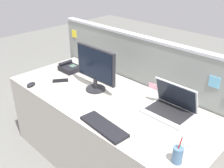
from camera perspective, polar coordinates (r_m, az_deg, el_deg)
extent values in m
plane|color=slate|center=(2.71, -0.78, -16.94)|extent=(10.00, 10.00, 0.00)
cube|color=#ADA89E|center=(2.47, -0.83, -10.66)|extent=(2.02, 0.84, 0.75)
cube|color=gray|center=(2.64, 6.25, -2.49)|extent=(2.21, 0.06, 1.18)
cube|color=#B7BAC1|center=(2.40, 6.97, 10.18)|extent=(2.21, 0.07, 0.02)
cube|color=yellow|center=(3.11, -8.40, 10.93)|extent=(0.08, 0.01, 0.08)
cube|color=pink|center=(2.45, 9.23, -1.14)|extent=(0.11, 0.01, 0.11)
cube|color=#66ADD1|center=(2.10, 21.70, 0.40)|extent=(0.09, 0.01, 0.09)
cylinder|color=#232328|center=(2.40, -3.66, -1.06)|extent=(0.18, 0.18, 0.02)
cylinder|color=#232328|center=(2.37, -3.70, 0.19)|extent=(0.04, 0.04, 0.10)
cube|color=#232328|center=(2.30, -3.61, 4.44)|extent=(0.46, 0.03, 0.30)
cube|color=black|center=(2.29, -3.91, 4.33)|extent=(0.43, 0.01, 0.27)
cube|color=silver|center=(2.09, 12.25, -6.28)|extent=(0.37, 0.27, 0.02)
cube|color=black|center=(2.09, 12.43, -5.91)|extent=(0.33, 0.20, 0.00)
cube|color=silver|center=(2.10, 14.05, -2.41)|extent=(0.37, 0.09, 0.23)
cube|color=black|center=(2.09, 13.92, -2.56)|extent=(0.34, 0.08, 0.21)
cube|color=black|center=(2.82, -9.33, 3.45)|extent=(0.20, 0.18, 0.05)
cube|color=#4C6B5B|center=(2.80, -8.69, 3.98)|extent=(0.06, 0.06, 0.01)
cylinder|color=black|center=(2.86, -10.25, 4.66)|extent=(0.04, 0.16, 0.04)
cube|color=black|center=(1.89, -1.84, -9.37)|extent=(0.42, 0.17, 0.02)
ellipsoid|color=black|center=(2.58, -17.48, -0.10)|extent=(0.09, 0.11, 0.03)
cylinder|color=#4C7093|center=(1.64, 14.30, -14.97)|extent=(0.06, 0.06, 0.11)
cylinder|color=#238438|center=(1.61, 14.72, -13.37)|extent=(0.02, 0.02, 0.13)
cylinder|color=red|center=(1.60, 14.55, -13.39)|extent=(0.03, 0.02, 0.15)
cube|color=#B7BAC1|center=(1.86, 16.84, -11.74)|extent=(0.08, 0.15, 0.01)
cube|color=black|center=(2.61, -11.35, 0.76)|extent=(0.14, 0.16, 0.01)
cube|color=silver|center=(1.70, 6.54, -14.70)|extent=(0.17, 0.16, 0.01)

